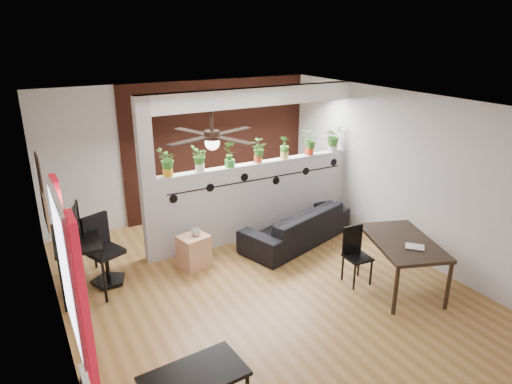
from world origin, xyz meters
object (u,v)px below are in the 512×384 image
object	(u,v)px
potted_plant_4	(285,147)
cube_shelf	(194,251)
sofa	(296,226)
potted_plant_1	(200,158)
potted_plant_6	(333,138)
computer_desk	(76,241)
office_chair	(103,254)
coffee_table	(194,379)
ceiling_fan	(212,138)
dining_table	(402,245)
cup	(196,232)
folding_chair	(355,249)
potted_plant_0	(167,162)
potted_plant_3	(258,150)
potted_plant_2	(230,153)
potted_plant_5	(310,142)

from	to	relation	value
potted_plant_4	cube_shelf	bearing A→B (deg)	-164.83
sofa	potted_plant_1	bearing A→B (deg)	-37.35
potted_plant_6	computer_desk	size ratio (longest dim) A/B	0.41
potted_plant_4	sofa	size ratio (longest dim) A/B	0.20
office_chair	coffee_table	xyz separation A→B (m)	(0.24, -2.89, -0.04)
ceiling_fan	potted_plant_4	distance (m)	2.89
dining_table	coffee_table	size ratio (longest dim) A/B	1.52
cup	folding_chair	world-z (taller)	folding_chair
potted_plant_0	cube_shelf	world-z (taller)	potted_plant_0
cup	dining_table	distance (m)	3.01
ceiling_fan	potted_plant_4	xyz separation A→B (m)	(2.13, 1.80, -0.75)
potted_plant_4	coffee_table	size ratio (longest dim) A/B	0.39
folding_chair	dining_table	bearing A→B (deg)	-44.84
computer_desk	dining_table	xyz separation A→B (m)	(3.97, -2.14, -0.09)
computer_desk	ceiling_fan	bearing A→B (deg)	-45.20
potted_plant_6	computer_desk	xyz separation A→B (m)	(-4.63, -0.34, -0.86)
potted_plant_3	folding_chair	xyz separation A→B (m)	(0.47, -2.03, -1.06)
folding_chair	office_chair	bearing A→B (deg)	151.91
potted_plant_4	potted_plant_2	bearing A→B (deg)	180.00
sofa	computer_desk	xyz separation A→B (m)	(-3.50, 0.21, 0.45)
potted_plant_3	computer_desk	world-z (taller)	potted_plant_3
potted_plant_6	office_chair	size ratio (longest dim) A/B	0.47
ceiling_fan	coffee_table	size ratio (longest dim) A/B	1.19
office_chair	potted_plant_0	bearing A→B (deg)	16.18
potted_plant_4	potted_plant_5	xyz separation A→B (m)	(0.53, 0.00, 0.02)
potted_plant_5	sofa	bearing A→B (deg)	-137.72
ceiling_fan	potted_plant_6	world-z (taller)	ceiling_fan
sofa	computer_desk	size ratio (longest dim) A/B	1.71
computer_desk	potted_plant_0	bearing A→B (deg)	13.02
potted_plant_2	potted_plant_3	distance (m)	0.53
ceiling_fan	office_chair	world-z (taller)	ceiling_fan
potted_plant_1	cup	distance (m)	1.18
potted_plant_0	potted_plant_2	size ratio (longest dim) A/B	0.96
potted_plant_1	sofa	size ratio (longest dim) A/B	0.21
dining_table	potted_plant_5	bearing A→B (deg)	86.97
cube_shelf	office_chair	size ratio (longest dim) A/B	0.52
folding_chair	potted_plant_4	bearing A→B (deg)	88.36
coffee_table	computer_desk	bearing A→B (deg)	101.36
ceiling_fan	potted_plant_4	world-z (taller)	ceiling_fan
ceiling_fan	folding_chair	xyz separation A→B (m)	(2.07, -0.23, -1.82)
potted_plant_2	computer_desk	world-z (taller)	potted_plant_2
potted_plant_6	coffee_table	bearing A→B (deg)	-141.54
cup	computer_desk	world-z (taller)	computer_desk
cube_shelf	computer_desk	size ratio (longest dim) A/B	0.45
potted_plant_3	sofa	xyz separation A→B (m)	(0.45, -0.55, -1.27)
potted_plant_4	dining_table	distance (m)	2.67
potted_plant_0	potted_plant_5	xyz separation A→B (m)	(2.63, 0.00, -0.00)
dining_table	potted_plant_1	bearing A→B (deg)	128.54
potted_plant_5	coffee_table	world-z (taller)	potted_plant_5
potted_plant_4	cube_shelf	distance (m)	2.40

